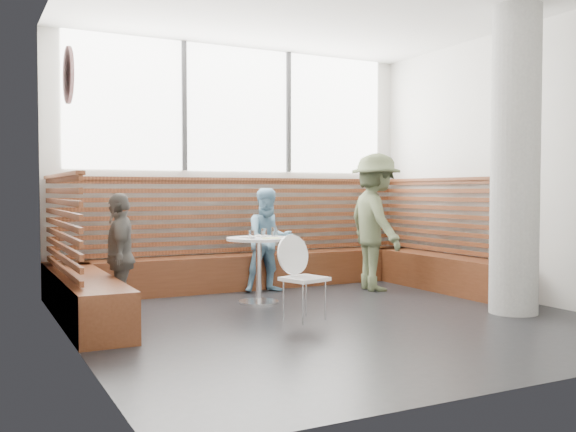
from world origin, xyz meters
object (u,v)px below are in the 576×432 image
adult_man (375,222)px  child_back (269,240)px  child_left (120,257)px  cafe_chair (301,270)px  cafe_table (259,256)px  concrete_column (515,161)px

adult_man → child_back: (-1.30, 0.48, -0.22)m
adult_man → child_left: bearing=107.3°
cafe_chair → child_back: size_ratio=0.64×
child_left → adult_man: bearing=111.4°
child_back → child_left: child_back is taller
child_back → child_left: (-2.07, -0.92, -0.03)m
cafe_table → adult_man: 1.79m
adult_man → cafe_chair: bearing=135.1°
adult_man → child_left: adult_man is taller
cafe_chair → child_left: bearing=138.2°
cafe_table → child_left: child_left is taller
cafe_chair → child_left: child_left is taller
child_left → cafe_chair: bearing=78.0°
cafe_chair → child_back: 1.77m
adult_man → child_left: 3.41m
cafe_table → cafe_chair: cafe_chair is taller
concrete_column → child_left: (-3.77, 1.52, -0.97)m
cafe_table → adult_man: adult_man is taller
child_back → child_left: bearing=-150.4°
adult_man → cafe_table: bearing=106.5°
concrete_column → cafe_chair: bearing=161.3°
cafe_table → child_back: bearing=56.4°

